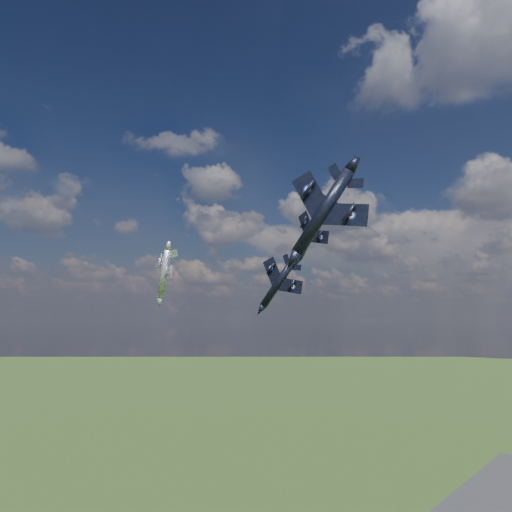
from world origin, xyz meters
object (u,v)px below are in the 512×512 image
Objects in this scene: jet_lead_navy at (279,283)px; jet_left_silver at (164,274)px; jet_high_navy at (310,235)px; jet_right_navy at (323,212)px.

jet_left_silver reaches higher than jet_lead_navy.
jet_lead_navy is at bearing -90.39° from jet_high_navy.
jet_lead_navy is at bearing 13.60° from jet_left_silver.
jet_high_navy is 40.90m from jet_left_silver.
jet_lead_navy is 0.93× the size of jet_right_navy.
jet_left_silver is (-38.64, 7.02, 4.35)m from jet_lead_navy.
jet_right_navy is 0.89× the size of jet_left_silver.
jet_high_navy is at bearing 24.62° from jet_left_silver.
jet_high_navy is at bearing 68.91° from jet_lead_navy.
jet_lead_navy is 12.16m from jet_high_navy.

